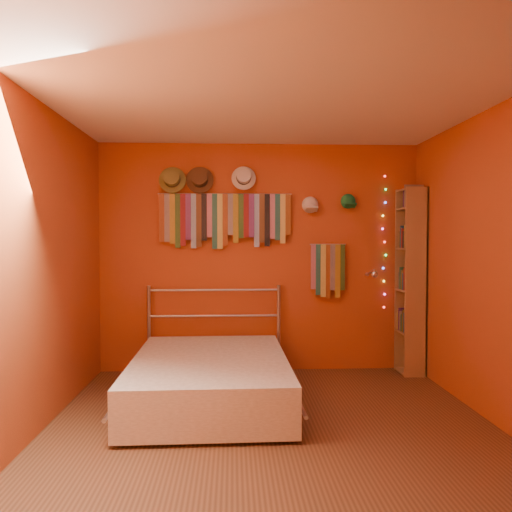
{
  "coord_description": "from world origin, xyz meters",
  "views": [
    {
      "loc": [
        -0.3,
        -3.74,
        1.46
      ],
      "look_at": [
        -0.08,
        0.9,
        1.3
      ],
      "focal_mm": 35.0,
      "sensor_mm": 36.0,
      "label": 1
    }
  ],
  "objects": [
    {
      "name": "reading_lamp",
      "position": [
        1.2,
        1.5,
        1.08
      ],
      "size": [
        0.08,
        0.33,
        0.1
      ],
      "color": "#ACABB0",
      "rests_on": "back_wall"
    },
    {
      "name": "fedora_olive",
      "position": [
        -0.95,
        1.65,
        2.1
      ],
      "size": [
        0.29,
        0.16,
        0.29
      ],
      "rotation": [
        1.36,
        0.0,
        0.0
      ],
      "color": "olive",
      "rests_on": "back_wall"
    },
    {
      "name": "bookshelf",
      "position": [
        1.66,
        1.53,
        1.02
      ],
      "size": [
        0.25,
        0.34,
        2.0
      ],
      "color": "olive",
      "rests_on": "ground"
    },
    {
      "name": "tie_rack",
      "position": [
        -0.39,
        1.68,
        1.69
      ],
      "size": [
        1.45,
        0.03,
        0.6
      ],
      "color": "#ACABB0",
      "rests_on": "back_wall"
    },
    {
      "name": "right_wall",
      "position": [
        1.75,
        0.0,
        1.25
      ],
      "size": [
        0.02,
        3.5,
        2.5
      ],
      "primitive_type": "cube",
      "color": "maroon",
      "rests_on": "ground"
    },
    {
      "name": "left_wall",
      "position": [
        -1.75,
        0.0,
        1.25
      ],
      "size": [
        0.02,
        3.5,
        2.5
      ],
      "primitive_type": "cube",
      "color": "maroon",
      "rests_on": "ground"
    },
    {
      "name": "cap_green",
      "position": [
        0.97,
        1.7,
        1.87
      ],
      "size": [
        0.17,
        0.22,
        0.17
      ],
      "color": "#1C7E3E",
      "rests_on": "back_wall"
    },
    {
      "name": "fedora_white",
      "position": [
        -0.18,
        1.66,
        2.12
      ],
      "size": [
        0.26,
        0.14,
        0.26
      ],
      "rotation": [
        1.36,
        0.0,
        0.0
      ],
      "color": "silver",
      "rests_on": "back_wall"
    },
    {
      "name": "fairy_lights",
      "position": [
        1.38,
        1.71,
        1.42
      ],
      "size": [
        0.06,
        0.02,
        1.48
      ],
      "color": "#FF3333",
      "rests_on": "back_wall"
    },
    {
      "name": "ground",
      "position": [
        0.0,
        0.0,
        0.0
      ],
      "size": [
        3.5,
        3.5,
        0.0
      ],
      "primitive_type": "plane",
      "color": "#50301B",
      "rests_on": "ground"
    },
    {
      "name": "back_wall",
      "position": [
        0.0,
        1.75,
        1.25
      ],
      "size": [
        3.5,
        0.02,
        2.5
      ],
      "primitive_type": "cube",
      "color": "maroon",
      "rests_on": "ground"
    },
    {
      "name": "ceiling",
      "position": [
        0.0,
        0.0,
        2.5
      ],
      "size": [
        3.5,
        3.5,
        0.02
      ],
      "primitive_type": "cube",
      "color": "white",
      "rests_on": "back_wall"
    },
    {
      "name": "small_tie_rack",
      "position": [
        0.75,
        1.69,
        1.13
      ],
      "size": [
        0.4,
        0.03,
        0.6
      ],
      "color": "#ACABB0",
      "rests_on": "back_wall"
    },
    {
      "name": "cap_white",
      "position": [
        0.55,
        1.7,
        1.83
      ],
      "size": [
        0.18,
        0.23,
        0.18
      ],
      "color": "silver",
      "rests_on": "back_wall"
    },
    {
      "name": "fedora_brown",
      "position": [
        -0.65,
        1.65,
        2.1
      ],
      "size": [
        0.3,
        0.16,
        0.29
      ],
      "rotation": [
        1.36,
        0.0,
        0.0
      ],
      "color": "#4E311B",
      "rests_on": "back_wall"
    },
    {
      "name": "bed",
      "position": [
        -0.5,
        0.65,
        0.22
      ],
      "size": [
        1.46,
        1.98,
        0.95
      ],
      "rotation": [
        0.0,
        0.0,
        0.01
      ],
      "color": "#ACABB0",
      "rests_on": "ground"
    }
  ]
}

